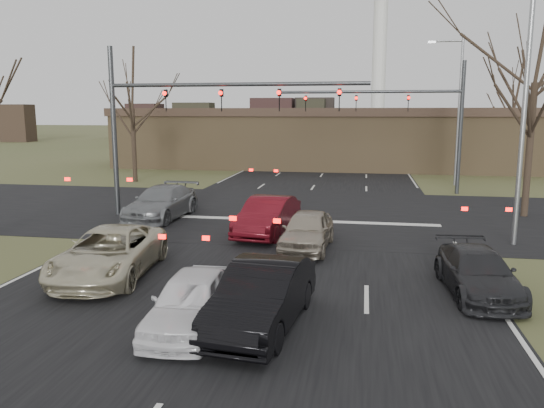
{
  "coord_description": "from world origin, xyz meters",
  "views": [
    {
      "loc": [
        3.34,
        -10.82,
        4.97
      ],
      "look_at": [
        0.39,
        6.01,
        2.0
      ],
      "focal_mm": 35.0,
      "sensor_mm": 36.0,
      "label": 1
    }
  ],
  "objects_px": {
    "building": "(350,138)",
    "mast_arm_far": "(413,111)",
    "car_white_sedan": "(192,301)",
    "car_charcoal_sedan": "(478,272)",
    "car_silver_ahead": "(307,230)",
    "car_grey_ahead": "(162,203)",
    "streetlight_right_near": "(520,95)",
    "car_black_hatch": "(262,296)",
    "streetlight_right_far": "(457,103)",
    "car_red_ahead": "(268,216)",
    "car_silver_suv": "(109,253)",
    "mast_arm_near": "(179,110)"
  },
  "relations": [
    {
      "from": "building",
      "to": "car_grey_ahead",
      "type": "height_order",
      "value": "building"
    },
    {
      "from": "mast_arm_far",
      "to": "car_white_sedan",
      "type": "height_order",
      "value": "mast_arm_far"
    },
    {
      "from": "building",
      "to": "streetlight_right_far",
      "type": "height_order",
      "value": "streetlight_right_far"
    },
    {
      "from": "building",
      "to": "car_white_sedan",
      "type": "xyz_separation_m",
      "value": [
        -2.5,
        -37.65,
        -1.99
      ]
    },
    {
      "from": "car_white_sedan",
      "to": "car_silver_suv",
      "type": "bearing_deg",
      "value": 136.13
    },
    {
      "from": "car_black_hatch",
      "to": "building",
      "type": "bearing_deg",
      "value": 94.83
    },
    {
      "from": "car_silver_ahead",
      "to": "car_charcoal_sedan",
      "type": "bearing_deg",
      "value": -35.05
    },
    {
      "from": "streetlight_right_far",
      "to": "car_black_hatch",
      "type": "height_order",
      "value": "streetlight_right_far"
    },
    {
      "from": "streetlight_right_far",
      "to": "car_grey_ahead",
      "type": "bearing_deg",
      "value": -136.65
    },
    {
      "from": "mast_arm_far",
      "to": "car_silver_ahead",
      "type": "height_order",
      "value": "mast_arm_far"
    },
    {
      "from": "streetlight_right_far",
      "to": "car_silver_ahead",
      "type": "xyz_separation_m",
      "value": [
        -7.98,
        -18.97,
        -4.88
      ]
    },
    {
      "from": "car_silver_suv",
      "to": "car_silver_ahead",
      "type": "relative_size",
      "value": 1.27
    },
    {
      "from": "car_red_ahead",
      "to": "car_silver_suv",
      "type": "bearing_deg",
      "value": -113.33
    },
    {
      "from": "car_silver_suv",
      "to": "car_black_hatch",
      "type": "distance_m",
      "value": 6.1
    },
    {
      "from": "mast_arm_near",
      "to": "car_charcoal_sedan",
      "type": "xyz_separation_m",
      "value": [
        11.73,
        -9.01,
        -4.46
      ]
    },
    {
      "from": "car_white_sedan",
      "to": "car_red_ahead",
      "type": "distance_m",
      "value": 9.72
    },
    {
      "from": "car_white_sedan",
      "to": "car_black_hatch",
      "type": "xyz_separation_m",
      "value": [
        1.58,
        0.4,
        0.09
      ]
    },
    {
      "from": "mast_arm_far",
      "to": "car_charcoal_sedan",
      "type": "bearing_deg",
      "value": -89.05
    },
    {
      "from": "building",
      "to": "car_black_hatch",
      "type": "relative_size",
      "value": 9.22
    },
    {
      "from": "streetlight_right_far",
      "to": "car_silver_suv",
      "type": "height_order",
      "value": "streetlight_right_far"
    },
    {
      "from": "car_black_hatch",
      "to": "car_charcoal_sedan",
      "type": "relative_size",
      "value": 1.08
    },
    {
      "from": "car_grey_ahead",
      "to": "car_silver_ahead",
      "type": "relative_size",
      "value": 1.26
    },
    {
      "from": "car_black_hatch",
      "to": "car_red_ahead",
      "type": "bearing_deg",
      "value": 105.88
    },
    {
      "from": "mast_arm_near",
      "to": "car_red_ahead",
      "type": "bearing_deg",
      "value": -31.74
    },
    {
      "from": "car_charcoal_sedan",
      "to": "car_silver_ahead",
      "type": "bearing_deg",
      "value": 137.26
    },
    {
      "from": "building",
      "to": "mast_arm_far",
      "type": "distance_m",
      "value": 15.75
    },
    {
      "from": "car_white_sedan",
      "to": "car_black_hatch",
      "type": "relative_size",
      "value": 0.86
    },
    {
      "from": "car_red_ahead",
      "to": "mast_arm_near",
      "type": "bearing_deg",
      "value": 155.47
    },
    {
      "from": "mast_arm_far",
      "to": "car_white_sedan",
      "type": "distance_m",
      "value": 24.01
    },
    {
      "from": "car_silver_suv",
      "to": "building",
      "type": "bearing_deg",
      "value": 73.39
    },
    {
      "from": "car_white_sedan",
      "to": "car_grey_ahead",
      "type": "distance_m",
      "value": 13.35
    },
    {
      "from": "car_black_hatch",
      "to": "car_grey_ahead",
      "type": "height_order",
      "value": "car_grey_ahead"
    },
    {
      "from": "mast_arm_far",
      "to": "car_red_ahead",
      "type": "distance_m",
      "value": 15.16
    },
    {
      "from": "streetlight_right_near",
      "to": "car_red_ahead",
      "type": "xyz_separation_m",
      "value": [
        -9.32,
        0.07,
        -4.82
      ]
    },
    {
      "from": "car_silver_ahead",
      "to": "car_grey_ahead",
      "type": "bearing_deg",
      "value": 151.77
    },
    {
      "from": "car_black_hatch",
      "to": "streetlight_right_near",
      "type": "bearing_deg",
      "value": 56.34
    },
    {
      "from": "mast_arm_near",
      "to": "car_silver_ahead",
      "type": "distance_m",
      "value": 9.32
    },
    {
      "from": "mast_arm_far",
      "to": "car_black_hatch",
      "type": "height_order",
      "value": "mast_arm_far"
    },
    {
      "from": "car_silver_suv",
      "to": "car_white_sedan",
      "type": "xyz_separation_m",
      "value": [
        3.75,
        -3.37,
        -0.06
      ]
    },
    {
      "from": "mast_arm_far",
      "to": "car_white_sedan",
      "type": "relative_size",
      "value": 2.82
    },
    {
      "from": "streetlight_right_far",
      "to": "car_silver_ahead",
      "type": "bearing_deg",
      "value": -112.81
    },
    {
      "from": "streetlight_right_near",
      "to": "car_black_hatch",
      "type": "distance_m",
      "value": 12.99
    },
    {
      "from": "mast_arm_far",
      "to": "streetlight_right_near",
      "type": "distance_m",
      "value": 13.28
    },
    {
      "from": "building",
      "to": "mast_arm_far",
      "type": "height_order",
      "value": "mast_arm_far"
    },
    {
      "from": "building",
      "to": "car_white_sedan",
      "type": "height_order",
      "value": "building"
    },
    {
      "from": "mast_arm_far",
      "to": "streetlight_right_near",
      "type": "xyz_separation_m",
      "value": [
        2.64,
        -13.0,
        0.57
      ]
    },
    {
      "from": "mast_arm_near",
      "to": "car_white_sedan",
      "type": "xyz_separation_m",
      "value": [
        4.73,
        -12.65,
        -4.4
      ]
    },
    {
      "from": "car_white_sedan",
      "to": "car_grey_ahead",
      "type": "xyz_separation_m",
      "value": [
        -5.54,
        12.15,
        0.09
      ]
    },
    {
      "from": "car_charcoal_sedan",
      "to": "car_red_ahead",
      "type": "bearing_deg",
      "value": 134.31
    },
    {
      "from": "mast_arm_far",
      "to": "building",
      "type": "bearing_deg",
      "value": 105.58
    }
  ]
}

